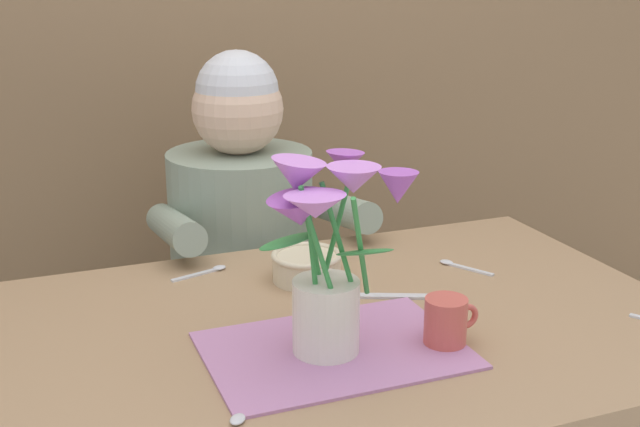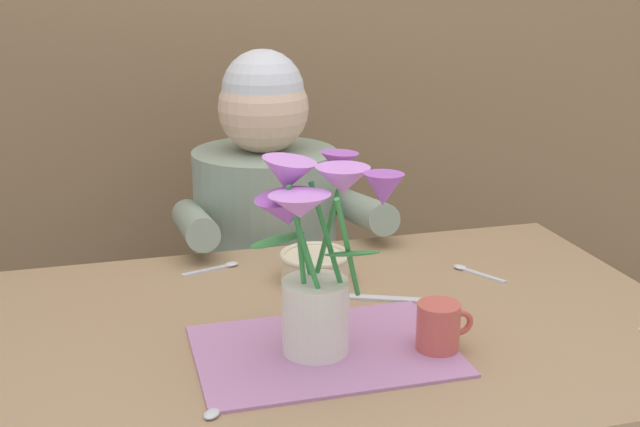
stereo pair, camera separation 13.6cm
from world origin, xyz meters
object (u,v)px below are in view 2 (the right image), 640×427
object	(u,v)px
flower_vase	(315,250)
ceramic_mug	(439,327)
dinner_knife	(391,299)
seated_person	(269,285)
ceramic_bowl	(315,265)

from	to	relation	value
flower_vase	ceramic_mug	world-z (taller)	flower_vase
ceramic_mug	dinner_knife	bearing A→B (deg)	90.89
flower_vase	seated_person	bearing A→B (deg)	84.04
flower_vase	dinner_knife	bearing A→B (deg)	41.68
seated_person	dinner_knife	xyz separation A→B (m)	(0.11, -0.55, 0.18)
ceramic_bowl	dinner_knife	xyz separation A→B (m)	(0.11, -0.13, -0.03)
flower_vase	ceramic_mug	bearing A→B (deg)	-11.77
seated_person	ceramic_bowl	size ratio (longest dim) A/B	8.35
dinner_knife	ceramic_mug	world-z (taller)	ceramic_mug
flower_vase	ceramic_mug	size ratio (longest dim) A/B	3.34
ceramic_mug	flower_vase	bearing A→B (deg)	168.23
seated_person	ceramic_mug	world-z (taller)	seated_person
ceramic_bowl	ceramic_mug	xyz separation A→B (m)	(0.11, -0.34, 0.01)
seated_person	flower_vase	xyz separation A→B (m)	(-0.07, -0.72, 0.35)
flower_vase	dinner_knife	world-z (taller)	flower_vase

